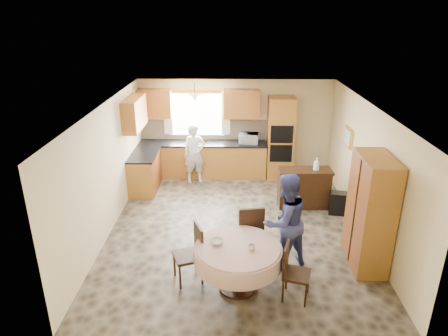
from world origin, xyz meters
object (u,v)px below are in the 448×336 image
(sideboard, at_px, (304,189))
(person_dining, at_px, (285,222))
(chair_left, at_px, (192,250))
(person_sink, at_px, (194,154))
(chair_right, at_px, (292,269))
(oven_tower, at_px, (280,138))
(cupboard, at_px, (370,213))
(chair_back, at_px, (250,230))
(dining_table, at_px, (238,256))

(sideboard, height_order, person_dining, person_dining)
(chair_left, height_order, person_sink, person_sink)
(chair_right, bearing_deg, oven_tower, 12.46)
(cupboard, relative_size, person_sink, 1.31)
(chair_back, bearing_deg, oven_tower, -112.82)
(person_dining, bearing_deg, chair_left, -15.20)
(chair_back, relative_size, person_sink, 0.71)
(sideboard, relative_size, chair_back, 1.09)
(dining_table, distance_m, chair_left, 0.76)
(person_sink, bearing_deg, dining_table, -93.50)
(oven_tower, height_order, dining_table, oven_tower)
(person_sink, bearing_deg, oven_tower, -7.23)
(dining_table, bearing_deg, oven_tower, 76.16)
(sideboard, bearing_deg, cupboard, -73.51)
(chair_right, relative_size, person_dining, 0.54)
(oven_tower, height_order, chair_left, oven_tower)
(sideboard, bearing_deg, person_dining, -109.26)
(sideboard, xyz_separation_m, chair_left, (-2.23, -2.66, 0.13))
(chair_right, xyz_separation_m, person_dining, (-0.03, 0.83, 0.35))
(oven_tower, xyz_separation_m, dining_table, (-1.14, -4.61, -0.46))
(chair_back, relative_size, person_dining, 0.63)
(person_dining, bearing_deg, chair_right, 61.41)
(sideboard, relative_size, chair_left, 1.19)
(cupboard, bearing_deg, sideboard, 108.07)
(oven_tower, bearing_deg, dining_table, -103.84)
(sideboard, xyz_separation_m, person_dining, (-0.72, -2.25, 0.43))
(oven_tower, distance_m, chair_back, 3.95)
(chair_right, distance_m, person_sink, 4.79)
(chair_back, distance_m, person_sink, 3.65)
(oven_tower, bearing_deg, cupboard, -74.61)
(chair_back, distance_m, person_dining, 0.65)
(sideboard, bearing_deg, person_sink, 150.66)
(oven_tower, relative_size, chair_left, 2.16)
(chair_back, xyz_separation_m, person_dining, (0.57, -0.17, 0.26))
(chair_back, bearing_deg, person_sink, -79.04)
(chair_left, bearing_deg, dining_table, 51.53)
(oven_tower, distance_m, chair_right, 4.84)
(chair_right, bearing_deg, dining_table, 93.00)
(dining_table, height_order, chair_left, chair_left)
(cupboard, height_order, chair_left, cupboard)
(oven_tower, height_order, person_sink, oven_tower)
(chair_left, bearing_deg, sideboard, 118.39)
(sideboard, distance_m, person_dining, 2.40)
(person_sink, bearing_deg, chair_back, -87.15)
(dining_table, bearing_deg, chair_back, 74.80)
(dining_table, bearing_deg, chair_left, 163.17)
(sideboard, height_order, cupboard, cupboard)
(oven_tower, bearing_deg, chair_right, -93.85)
(dining_table, xyz_separation_m, chair_left, (-0.73, 0.22, -0.06))
(dining_table, distance_m, chair_back, 0.83)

